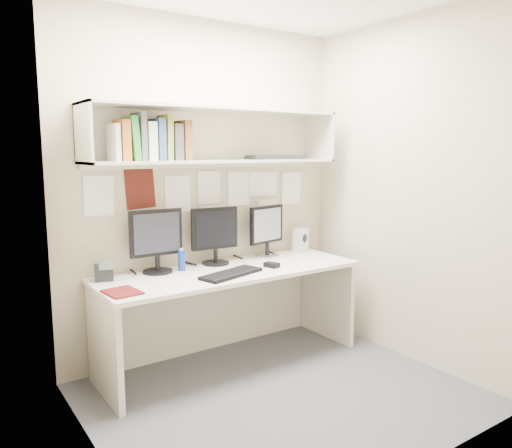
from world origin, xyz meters
TOP-DOWN VIEW (x-y plane):
  - floor at (0.00, 0.00)m, footprint 2.40×2.00m
  - wall_back at (0.00, 1.00)m, footprint 2.40×0.02m
  - wall_front at (0.00, -1.00)m, footprint 2.40×0.02m
  - wall_left at (-1.20, 0.00)m, footprint 0.02×2.00m
  - wall_right at (1.20, 0.00)m, footprint 0.02×2.00m
  - desk at (0.00, 0.65)m, footprint 2.00×0.70m
  - overhead_hutch at (0.00, 0.86)m, footprint 2.00×0.38m
  - pinned_papers at (0.00, 0.99)m, footprint 1.92×0.01m
  - monitor_left at (-0.49, 0.87)m, footprint 0.40×0.22m
  - monitor_center at (-0.00, 0.87)m, footprint 0.38×0.21m
  - monitor_right at (0.49, 0.87)m, footprint 0.37×0.20m
  - keyboard at (-0.09, 0.48)m, footprint 0.52×0.31m
  - mouse at (0.30, 0.53)m, footprint 0.10×0.13m
  - speaker at (0.86, 0.86)m, footprint 0.13×0.14m
  - blue_bottle at (-0.32, 0.81)m, footprint 0.05×0.05m
  - maroon_notebook at (-0.89, 0.49)m, footprint 0.22×0.25m
  - desk_phone at (-0.88, 0.86)m, footprint 0.14×0.13m
  - book_stack at (-0.54, 0.80)m, footprint 0.55×0.20m
  - hutch_tray at (0.51, 0.78)m, footprint 0.47×0.19m

SIDE VIEW (x-z plane):
  - floor at x=0.00m, z-range -0.01..0.01m
  - desk at x=0.00m, z-range 0.00..0.73m
  - maroon_notebook at x=-0.89m, z-range 0.73..0.74m
  - keyboard at x=-0.09m, z-range 0.73..0.75m
  - mouse at x=0.30m, z-range 0.73..0.76m
  - desk_phone at x=-0.88m, z-range 0.71..0.86m
  - blue_bottle at x=-0.32m, z-range 0.73..0.89m
  - speaker at x=0.86m, z-range 0.73..0.94m
  - monitor_right at x=0.49m, z-range 0.75..1.18m
  - monitor_center at x=0.00m, z-range 0.75..1.20m
  - monitor_left at x=-0.49m, z-range 0.75..1.21m
  - pinned_papers at x=0.00m, z-range 1.01..1.49m
  - wall_back at x=0.00m, z-range 0.00..2.60m
  - wall_front at x=0.00m, z-range 0.00..2.60m
  - wall_left at x=-1.20m, z-range 0.00..2.60m
  - wall_right at x=1.20m, z-range 0.00..2.60m
  - hutch_tray at x=0.51m, z-range 1.54..1.57m
  - book_stack at x=-0.54m, z-range 1.52..1.84m
  - overhead_hutch at x=0.00m, z-range 1.52..1.92m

